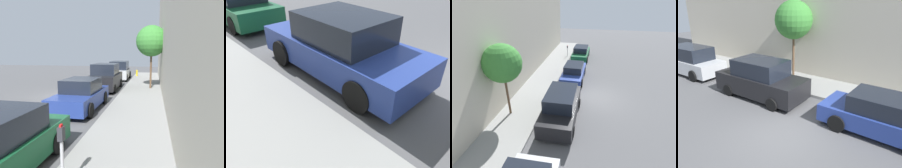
% 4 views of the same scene
% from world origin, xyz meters
% --- Properties ---
extents(ground_plane, '(60.00, 60.00, 0.00)m').
position_xyz_m(ground_plane, '(0.00, 0.00, 0.00)').
color(ground_plane, '#515154').
extents(sidewalk, '(2.77, 32.00, 0.15)m').
position_xyz_m(sidewalk, '(4.89, 0.00, 0.07)').
color(sidewalk, gray).
rests_on(sidewalk, ground_plane).
extents(parked_sedan_second, '(1.92, 4.53, 1.54)m').
position_xyz_m(parked_sedan_second, '(2.16, -2.94, 0.72)').
color(parked_sedan_second, navy).
rests_on(parked_sedan_second, ground_plane).
extents(parked_suv_third, '(2.08, 4.82, 1.98)m').
position_xyz_m(parked_suv_third, '(2.10, 3.01, 0.93)').
color(parked_suv_third, black).
rests_on(parked_suv_third, ground_plane).
extents(parked_minivan_fourth, '(2.03, 4.95, 1.90)m').
position_xyz_m(parked_minivan_fourth, '(2.19, 9.49, 0.92)').
color(parked_minivan_fourth, '#B7BABF').
rests_on(parked_minivan_fourth, ground_plane).
extents(street_tree, '(2.28, 2.28, 4.65)m').
position_xyz_m(street_tree, '(5.50, 3.34, 3.65)').
color(street_tree, brown).
rests_on(street_tree, sidewalk).
extents(fire_hydrant, '(0.20, 0.20, 0.69)m').
position_xyz_m(fire_hydrant, '(3.85, 11.63, 0.49)').
color(fire_hydrant, gold).
rests_on(fire_hydrant, sidewalk).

